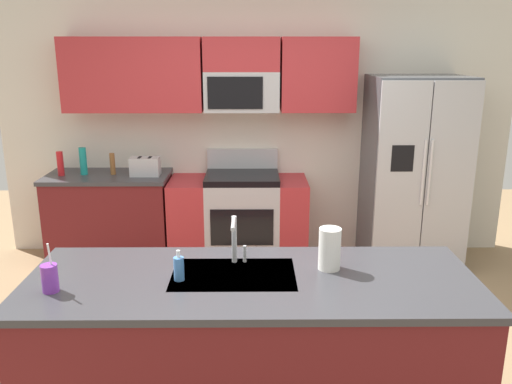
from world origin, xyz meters
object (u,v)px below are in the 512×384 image
Objects in this scene: sink_faucet at (235,236)px; soap_dispenser at (179,268)px; range_oven at (239,218)px; bottle_teal at (83,161)px; drink_cup_purple at (50,278)px; bottle_red at (60,164)px; paper_towel_roll at (330,249)px; toaster at (145,166)px; refrigerator at (413,173)px; pepper_mill at (113,164)px.

sink_faucet is 0.38m from soap_dispenser.
soap_dispenser is (-0.26, -2.43, 0.53)m from range_oven.
range_oven is at bearing 0.14° from bottle_teal.
range_oven is at bearing 70.68° from drink_cup_purple.
bottle_red is 3.20m from paper_towel_roll.
bottle_red is at bearing 121.54° from soap_dispenser.
bottle_red is 2.80m from soap_dispenser.
drink_cup_purple is (0.61, -2.56, -0.06)m from bottle_teal.
sink_faucet is at bearing -66.54° from toaster.
drink_cup_purple is at bearing -89.93° from toaster.
refrigerator is 6.61× the size of toaster.
bottle_teal is (0.21, 0.04, 0.02)m from bottle_red.
refrigerator is 2.72m from sink_faucet.
bottle_teal is at bearing 117.34° from soap_dispenser.
paper_towel_roll is (-1.14, -2.21, 0.09)m from refrigerator.
soap_dispenser is at bearing -58.46° from bottle_red.
toaster is 1.17× the size of paper_towel_roll.
toaster is 2.36m from sink_faucet.
drink_cup_purple is at bearing -159.65° from sink_faucet.
refrigerator is at bearing 52.07° from sink_faucet.
toaster is at bearing 105.13° from soap_dispenser.
refrigerator reaches higher than toaster.
drink_cup_purple is at bearing -136.30° from refrigerator.
refrigerator reaches higher than sink_faucet.
range_oven is 2.30m from sink_faucet.
range_oven is 6.45× the size of pepper_mill.
toaster is 0.99× the size of sink_faucet.
toaster is 1.05× the size of bottle_teal.
bottle_red is (-0.82, 0.01, 0.03)m from toaster.
range_oven is 8.00× the size of soap_dispenser.
range_oven is 1.35m from pepper_mill.
drink_cup_purple reaches higher than range_oven.
toaster is at bearing 179.57° from refrigerator.
pepper_mill is at bearing 97.38° from drink_cup_purple.
sink_faucet reaches higher than range_oven.
sink_faucet reaches higher than bottle_teal.
bottle_red is (-1.72, -0.04, 0.57)m from range_oven.
soap_dispenser is at bearing -62.66° from bottle_teal.
pepper_mill is (-2.93, 0.07, 0.08)m from refrigerator.
range_oven is at bearing 90.96° from sink_faucet.
drink_cup_purple is (-0.93, -0.35, -0.09)m from sink_faucet.
drink_cup_purple is (0.33, -2.56, -0.03)m from pepper_mill.
soap_dispenser is (0.64, -2.38, -0.02)m from toaster.
bottle_teal reaches higher than range_oven.
range_oven is 2.43m from paper_towel_roll.
bottle_red is 0.98× the size of paper_towel_roll.
bottle_teal is at bearing 125.03° from sink_faucet.
range_oven is 5.09× the size of bottle_teal.
sink_faucet is at bearing -60.20° from pepper_mill.
drink_cup_purple reaches higher than pepper_mill.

